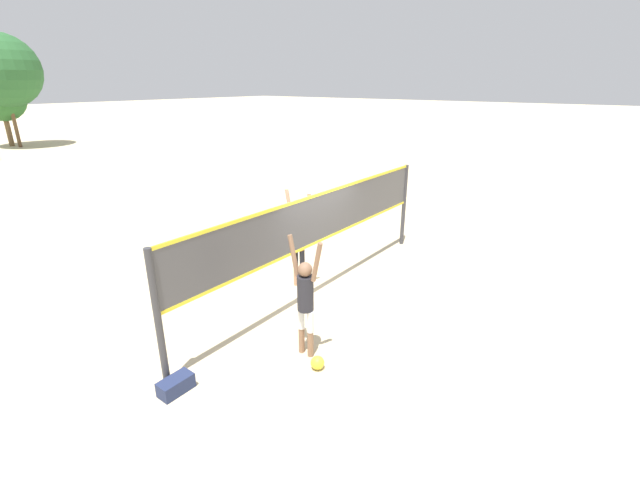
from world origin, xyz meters
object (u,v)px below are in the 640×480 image
at_px(volleyball_net, 320,224).
at_px(volleyball, 317,363).
at_px(player_spiker, 305,296).
at_px(tree_right_cluster, 2,70).
at_px(tree_left_cluster, 1,98).
at_px(player_blocker, 298,237).
at_px(gear_bag, 176,385).

distance_m(volleyball_net, volleyball, 3.14).
height_order(volleyball_net, player_spiker, volleyball_net).
distance_m(volleyball_net, tree_right_cluster, 32.05).
distance_m(tree_left_cluster, tree_right_cluster, 2.14).
bearing_deg(player_blocker, gear_bag, -78.07).
xyz_separation_m(player_blocker, gear_bag, (-3.97, -0.84, -1.10)).
distance_m(player_spiker, tree_right_cluster, 33.65).
xyz_separation_m(volleyball, tree_right_cluster, (7.13, 33.10, 5.12)).
bearing_deg(player_blocker, volleyball, -44.36).
relative_size(player_spiker, player_blocker, 0.95).
bearing_deg(tree_left_cluster, player_blocker, -98.53).
bearing_deg(volleyball_net, gear_bag, -176.63).
bearing_deg(volleyball_net, player_blocker, 91.52).
distance_m(volleyball, tree_left_cluster, 35.06).
height_order(volleyball, gear_bag, gear_bag).
xyz_separation_m(player_spiker, volleyball, (-0.21, -0.42, -1.04)).
xyz_separation_m(volleyball_net, player_spiker, (-1.99, -1.21, -0.51)).
xyz_separation_m(player_spiker, tree_left_cluster, (6.77, 33.79, 2.26)).
bearing_deg(player_blocker, tree_right_cluster, 170.90).
height_order(player_spiker, tree_right_cluster, tree_right_cluster).
bearing_deg(tree_right_cluster, gear_bag, -105.71).
relative_size(volleyball_net, tree_left_cluster, 1.60).
xyz_separation_m(volleyball, gear_bag, (-1.79, 1.39, 0.01)).
height_order(volleyball_net, volleyball, volleyball_net).
bearing_deg(volleyball_net, tree_right_cluster, 81.10).
relative_size(volleyball, tree_right_cluster, 0.03).
bearing_deg(tree_right_cluster, tree_left_cluster, 97.81).
xyz_separation_m(volleyball_net, tree_right_cluster, (4.93, 31.47, 3.57)).
bearing_deg(volleyball, volleyball_net, 36.53).
distance_m(player_spiker, tree_left_cluster, 34.53).
xyz_separation_m(volleyball, tree_left_cluster, (6.98, 34.20, 3.29)).
bearing_deg(player_spiker, player_blocker, -47.38).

